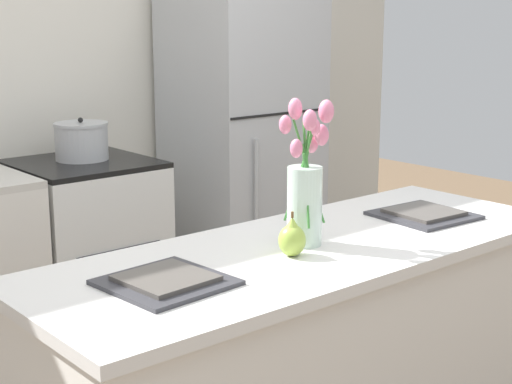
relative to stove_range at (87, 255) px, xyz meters
name	(u,v)px	position (x,y,z in m)	size (l,w,h in m)	color
back_wall	(19,60)	(-0.10, 0.40, 0.90)	(5.20, 0.08, 2.70)	silver
kitchen_island	(308,379)	(-0.10, -1.60, -0.01)	(1.80, 0.66, 0.88)	silver
stove_range	(87,255)	(0.00, 0.00, 0.00)	(0.60, 0.61, 0.90)	silver
refrigerator	(242,146)	(0.95, 0.00, 0.42)	(0.68, 0.67, 1.73)	#B7BABC
flower_vase	(305,186)	(-0.11, -1.58, 0.62)	(0.15, 0.18, 0.44)	silver
pear_figurine	(292,238)	(-0.22, -1.64, 0.49)	(0.08, 0.08, 0.13)	#9EBC47
plate_setting_left	(166,281)	(-0.63, -1.61, 0.44)	(0.31, 0.31, 0.02)	#333338
plate_setting_right	(424,214)	(0.43, -1.61, 0.44)	(0.31, 0.31, 0.02)	#333338
cooking_pot	(81,141)	(0.02, 0.04, 0.54)	(0.25, 0.25, 0.20)	#B2B5B7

